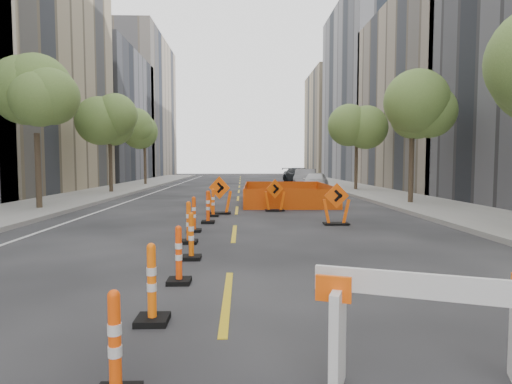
{
  "coord_description": "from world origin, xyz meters",
  "views": [
    {
      "loc": [
        0.23,
        -8.39,
        2.08
      ],
      "look_at": [
        0.69,
        5.62,
        1.1
      ],
      "focal_mm": 30.0,
      "sensor_mm": 36.0,
      "label": 1
    }
  ],
  "objects_px": {
    "channelizer_0": "(115,346)",
    "channelizer_7": "(213,203)",
    "channelizer_6": "(208,207)",
    "chevron_sign_right": "(336,204)",
    "parked_car_mid": "(305,178)",
    "parked_car_near": "(316,182)",
    "channelizer_2": "(179,255)",
    "chevron_sign_left": "(219,195)",
    "chevron_sign_center": "(275,195)",
    "parked_car_far": "(300,175)",
    "channelizer_4": "(189,222)",
    "channelizer_1": "(152,283)",
    "barricade_board": "(430,332)",
    "channelizer_3": "(191,236)",
    "channelizer_5": "(194,214)"
  },
  "relations": [
    {
      "from": "channelizer_6",
      "to": "chevron_sign_right",
      "type": "height_order",
      "value": "chevron_sign_right"
    },
    {
      "from": "channelizer_3",
      "to": "chevron_sign_center",
      "type": "relative_size",
      "value": 0.75
    },
    {
      "from": "parked_car_mid",
      "to": "parked_car_near",
      "type": "bearing_deg",
      "value": -78.16
    },
    {
      "from": "channelizer_7",
      "to": "channelizer_1",
      "type": "bearing_deg",
      "value": -90.28
    },
    {
      "from": "channelizer_1",
      "to": "channelizer_5",
      "type": "height_order",
      "value": "channelizer_5"
    },
    {
      "from": "channelizer_2",
      "to": "channelizer_6",
      "type": "relative_size",
      "value": 0.89
    },
    {
      "from": "barricade_board",
      "to": "parked_car_far",
      "type": "distance_m",
      "value": 39.04
    },
    {
      "from": "channelizer_0",
      "to": "channelizer_7",
      "type": "xyz_separation_m",
      "value": [
        -0.01,
        12.7,
        0.04
      ]
    },
    {
      "from": "channelizer_0",
      "to": "channelizer_1",
      "type": "distance_m",
      "value": 1.82
    },
    {
      "from": "parked_car_near",
      "to": "chevron_sign_center",
      "type": "bearing_deg",
      "value": -92.38
    },
    {
      "from": "chevron_sign_left",
      "to": "parked_car_mid",
      "type": "height_order",
      "value": "parked_car_mid"
    },
    {
      "from": "chevron_sign_right",
      "to": "parked_car_mid",
      "type": "xyz_separation_m",
      "value": [
        2.06,
        20.83,
        0.07
      ]
    },
    {
      "from": "channelizer_6",
      "to": "parked_car_near",
      "type": "xyz_separation_m",
      "value": [
        6.33,
        15.33,
        0.14
      ]
    },
    {
      "from": "channelizer_2",
      "to": "channelizer_6",
      "type": "distance_m",
      "value": 7.26
    },
    {
      "from": "channelizer_7",
      "to": "parked_car_mid",
      "type": "bearing_deg",
      "value": 71.2
    },
    {
      "from": "channelizer_6",
      "to": "barricade_board",
      "type": "height_order",
      "value": "channelizer_6"
    },
    {
      "from": "channelizer_0",
      "to": "barricade_board",
      "type": "bearing_deg",
      "value": 2.34
    },
    {
      "from": "channelizer_7",
      "to": "parked_car_far",
      "type": "bearing_deg",
      "value": 75.29
    },
    {
      "from": "channelizer_0",
      "to": "channelizer_6",
      "type": "relative_size",
      "value": 0.88
    },
    {
      "from": "barricade_board",
      "to": "parked_car_near",
      "type": "bearing_deg",
      "value": 103.45
    },
    {
      "from": "parked_car_mid",
      "to": "chevron_sign_center",
      "type": "bearing_deg",
      "value": -90.6
    },
    {
      "from": "channelizer_6",
      "to": "parked_car_far",
      "type": "height_order",
      "value": "parked_car_far"
    },
    {
      "from": "chevron_sign_center",
      "to": "channelizer_0",
      "type": "bearing_deg",
      "value": -124.68
    },
    {
      "from": "channelizer_7",
      "to": "barricade_board",
      "type": "height_order",
      "value": "same"
    },
    {
      "from": "channelizer_7",
      "to": "parked_car_far",
      "type": "xyz_separation_m",
      "value": [
        6.89,
        26.25,
        0.23
      ]
    },
    {
      "from": "channelizer_1",
      "to": "parked_car_far",
      "type": "xyz_separation_m",
      "value": [
        6.94,
        37.13,
        0.24
      ]
    },
    {
      "from": "channelizer_3",
      "to": "chevron_sign_left",
      "type": "relative_size",
      "value": 0.67
    },
    {
      "from": "channelizer_0",
      "to": "channelizer_1",
      "type": "bearing_deg",
      "value": 92.0
    },
    {
      "from": "barricade_board",
      "to": "parked_car_mid",
      "type": "distance_m",
      "value": 31.28
    },
    {
      "from": "barricade_board",
      "to": "parked_car_mid",
      "type": "xyz_separation_m",
      "value": [
        3.48,
        31.09,
        0.23
      ]
    },
    {
      "from": "barricade_board",
      "to": "parked_car_near",
      "type": "relative_size",
      "value": 0.51
    },
    {
      "from": "barricade_board",
      "to": "channelizer_2",
      "type": "bearing_deg",
      "value": 149.53
    },
    {
      "from": "channelizer_2",
      "to": "channelizer_7",
      "type": "height_order",
      "value": "channelizer_7"
    },
    {
      "from": "chevron_sign_center",
      "to": "parked_car_far",
      "type": "bearing_deg",
      "value": 55.01
    },
    {
      "from": "channelizer_1",
      "to": "chevron_sign_center",
      "type": "xyz_separation_m",
      "value": [
        2.55,
        12.56,
        0.16
      ]
    },
    {
      "from": "parked_car_far",
      "to": "channelizer_1",
      "type": "bearing_deg",
      "value": -116.72
    },
    {
      "from": "channelizer_4",
      "to": "parked_car_near",
      "type": "xyz_separation_m",
      "value": [
        6.53,
        18.96,
        0.16
      ]
    },
    {
      "from": "channelizer_2",
      "to": "channelizer_5",
      "type": "relative_size",
      "value": 0.95
    },
    {
      "from": "channelizer_5",
      "to": "parked_car_far",
      "type": "relative_size",
      "value": 0.2
    },
    {
      "from": "chevron_sign_center",
      "to": "parked_car_mid",
      "type": "relative_size",
      "value": 0.29
    },
    {
      "from": "chevron_sign_left",
      "to": "chevron_sign_center",
      "type": "xyz_separation_m",
      "value": [
        2.3,
        0.88,
        -0.07
      ]
    },
    {
      "from": "channelizer_1",
      "to": "parked_car_far",
      "type": "height_order",
      "value": "parked_car_far"
    },
    {
      "from": "channelizer_6",
      "to": "chevron_sign_left",
      "type": "xyz_separation_m",
      "value": [
        0.25,
        2.61,
        0.2
      ]
    },
    {
      "from": "channelizer_4",
      "to": "chevron_sign_left",
      "type": "bearing_deg",
      "value": 85.82
    },
    {
      "from": "channelizer_0",
      "to": "channelizer_4",
      "type": "distance_m",
      "value": 7.26
    },
    {
      "from": "parked_car_near",
      "to": "parked_car_far",
      "type": "height_order",
      "value": "parked_car_far"
    },
    {
      "from": "chevron_sign_right",
      "to": "parked_car_far",
      "type": "distance_m",
      "value": 28.69
    },
    {
      "from": "chevron_sign_left",
      "to": "parked_car_far",
      "type": "relative_size",
      "value": 0.29
    },
    {
      "from": "channelizer_3",
      "to": "channelizer_5",
      "type": "xyz_separation_m",
      "value": [
        -0.35,
        3.63,
        0.02
      ]
    },
    {
      "from": "chevron_sign_right",
      "to": "parked_car_mid",
      "type": "relative_size",
      "value": 0.3
    }
  ]
}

